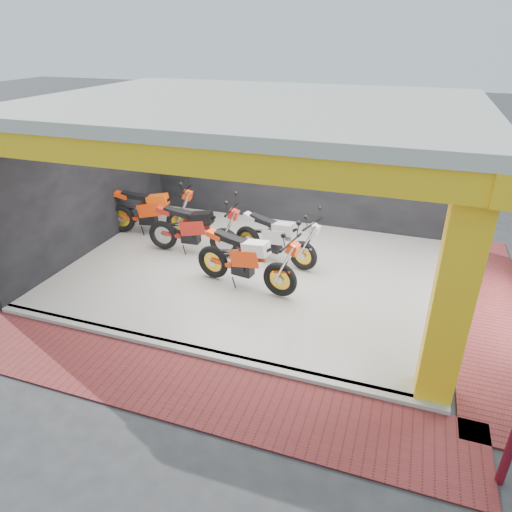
# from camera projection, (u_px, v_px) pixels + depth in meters

# --- Properties ---
(ground) EXTENTS (80.00, 80.00, 0.00)m
(ground) POSITION_uv_depth(u_px,v_px,m) (218.00, 321.00, 8.50)
(ground) COLOR #2D2D30
(ground) RESTS_ON ground
(showroom_floor) EXTENTS (8.00, 6.00, 0.10)m
(showroom_floor) POSITION_uv_depth(u_px,v_px,m) (254.00, 271.00, 10.17)
(showroom_floor) COLOR silver
(showroom_floor) RESTS_ON ground
(showroom_ceiling) EXTENTS (8.40, 6.40, 0.20)m
(showroom_ceiling) POSITION_uv_depth(u_px,v_px,m) (254.00, 105.00, 8.59)
(showroom_ceiling) COLOR beige
(showroom_ceiling) RESTS_ON corner_column
(back_wall) EXTENTS (8.20, 0.20, 3.50)m
(back_wall) POSITION_uv_depth(u_px,v_px,m) (293.00, 162.00, 12.04)
(back_wall) COLOR black
(back_wall) RESTS_ON ground
(left_wall) EXTENTS (0.20, 6.20, 3.50)m
(left_wall) POSITION_uv_depth(u_px,v_px,m) (88.00, 179.00, 10.62)
(left_wall) COLOR black
(left_wall) RESTS_ON ground
(corner_column) EXTENTS (0.50, 0.50, 3.50)m
(corner_column) POSITION_uv_depth(u_px,v_px,m) (453.00, 294.00, 5.98)
(corner_column) COLOR yellow
(corner_column) RESTS_ON ground
(header_beam_front) EXTENTS (8.40, 0.30, 0.40)m
(header_beam_front) POSITION_uv_depth(u_px,v_px,m) (180.00, 158.00, 6.19)
(header_beam_front) COLOR yellow
(header_beam_front) RESTS_ON corner_column
(header_beam_right) EXTENTS (0.30, 6.40, 0.40)m
(header_beam_right) POSITION_uv_depth(u_px,v_px,m) (481.00, 135.00, 7.55)
(header_beam_right) COLOR yellow
(header_beam_right) RESTS_ON corner_column
(floor_kerb) EXTENTS (8.00, 0.20, 0.10)m
(floor_kerb) POSITION_uv_depth(u_px,v_px,m) (194.00, 351.00, 7.61)
(floor_kerb) COLOR silver
(floor_kerb) RESTS_ON ground
(paver_front) EXTENTS (9.00, 1.40, 0.03)m
(paver_front) POSITION_uv_depth(u_px,v_px,m) (171.00, 383.00, 6.96)
(paver_front) COLOR maroon
(paver_front) RESTS_ON ground
(paver_right) EXTENTS (1.40, 7.00, 0.03)m
(paver_right) POSITION_uv_depth(u_px,v_px,m) (489.00, 311.00, 8.77)
(paver_right) COLOR maroon
(paver_right) RESTS_ON ground
(moto_hero) EXTENTS (2.53, 1.28, 1.48)m
(moto_hero) POSITION_uv_depth(u_px,v_px,m) (280.00, 263.00, 8.76)
(moto_hero) COLOR #F5380A
(moto_hero) RESTS_ON showroom_floor
(moto_row_a) EXTENTS (2.41, 1.40, 1.38)m
(moto_row_a) POSITION_uv_depth(u_px,v_px,m) (304.00, 242.00, 9.77)
(moto_row_a) COLOR #B2B5BA
(moto_row_a) RESTS_ON showroom_floor
(moto_row_b) EXTENTS (2.43, 1.02, 1.46)m
(moto_row_b) POSITION_uv_depth(u_px,v_px,m) (224.00, 228.00, 10.34)
(moto_row_b) COLOR #AD1C12
(moto_row_b) RESTS_ON showroom_floor
(moto_row_c) EXTENTS (2.55, 1.32, 1.48)m
(moto_row_c) POSITION_uv_depth(u_px,v_px,m) (179.00, 209.00, 11.44)
(moto_row_c) COLOR #EF380A
(moto_row_c) RESTS_ON showroom_floor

